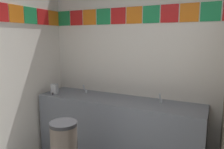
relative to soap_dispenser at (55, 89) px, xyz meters
name	(u,v)px	position (x,y,z in m)	size (l,w,h in m)	color
wall_back	(177,66)	(1.68, 0.50, 0.38)	(3.87, 0.09, 2.67)	silver
vanity_counter	(117,129)	(0.96, 0.17, -0.51)	(2.32, 0.58, 0.88)	slate
faucet_left	(85,90)	(0.38, 0.26, -0.03)	(0.04, 0.10, 0.14)	silver
faucet_right	(161,99)	(1.53, 0.26, -0.03)	(0.04, 0.10, 0.14)	silver
soap_dispenser	(55,89)	(0.00, 0.00, 0.00)	(0.09, 0.09, 0.16)	#B7BABF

